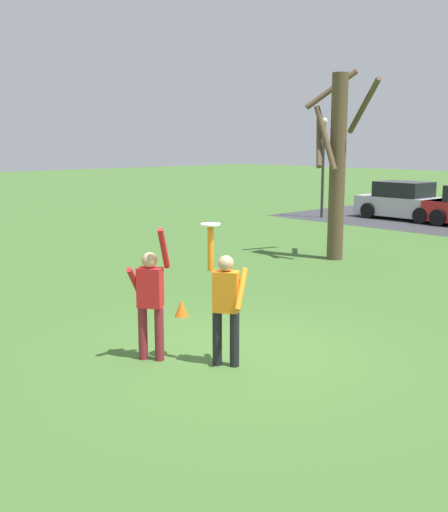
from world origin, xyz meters
TOP-DOWN VIEW (x-y plane):
  - ground_plane at (0.00, 0.00)m, footprint 120.00×120.00m
  - person_catcher at (0.33, -0.47)m, footprint 0.57×0.54m
  - person_defender at (-0.62, -1.12)m, footprint 0.65×0.63m
  - frisbee_disc at (0.15, -0.60)m, footprint 0.28×0.28m
  - parked_car_silver at (-7.27, 17.11)m, footprint 4.14×2.12m
  - bare_tree_tall at (-3.75, 7.53)m, footprint 2.13×1.89m
  - lamppost_by_lot at (-10.04, 14.96)m, footprint 0.28×0.28m
  - field_cone_orange at (-2.14, 0.70)m, footprint 0.26×0.26m

SIDE VIEW (x-z plane):
  - ground_plane at x=0.00m, z-range 0.00..0.00m
  - field_cone_orange at x=-2.14m, z-range 0.00..0.32m
  - parked_car_silver at x=-7.27m, z-range -0.07..1.52m
  - person_defender at x=-0.62m, z-range -0.04..2.00m
  - person_catcher at x=0.33m, z-range -0.06..2.02m
  - frisbee_disc at x=0.15m, z-range 2.08..2.10m
  - lamppost_by_lot at x=-10.04m, z-range 0.46..4.72m
  - bare_tree_tall at x=-3.75m, z-range 0.11..5.36m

